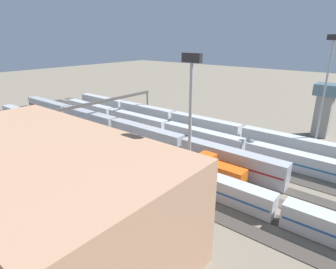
{
  "coord_description": "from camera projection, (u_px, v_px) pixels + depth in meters",
  "views": [
    {
      "loc": [
        -46.4,
        51.1,
        26.68
      ],
      "look_at": [
        -2.45,
        -2.35,
        2.5
      ],
      "focal_mm": 29.97,
      "sensor_mm": 36.0,
      "label": 1
    }
  ],
  "objects": [
    {
      "name": "ground_plane",
      "position": [
        155.0,
        144.0,
        73.88
      ],
      "size": [
        400.0,
        400.0,
        0.0
      ],
      "primitive_type": "plane",
      "color": "#756B5B"
    },
    {
      "name": "track_bed_0",
      "position": [
        193.0,
        128.0,
        86.62
      ],
      "size": [
        140.0,
        2.8,
        0.12
      ],
      "primitive_type": "cube",
      "color": "#4C443D",
      "rests_on": "ground_plane"
    },
    {
      "name": "track_bed_1",
      "position": [
        183.0,
        132.0,
        82.98
      ],
      "size": [
        140.0,
        2.8,
        0.12
      ],
      "primitive_type": "cube",
      "color": "#3D3833",
      "rests_on": "ground_plane"
    },
    {
      "name": "track_bed_2",
      "position": [
        173.0,
        136.0,
        79.33
      ],
      "size": [
        140.0,
        2.8,
        0.12
      ],
      "primitive_type": "cube",
      "color": "#4C443D",
      "rests_on": "ground_plane"
    },
    {
      "name": "track_bed_3",
      "position": [
        161.0,
        141.0,
        75.69
      ],
      "size": [
        140.0,
        2.8,
        0.12
      ],
      "primitive_type": "cube",
      "color": "#3D3833",
      "rests_on": "ground_plane"
    },
    {
      "name": "track_bed_4",
      "position": [
        149.0,
        146.0,
        72.04
      ],
      "size": [
        140.0,
        2.8,
        0.12
      ],
      "primitive_type": "cube",
      "color": "#3D3833",
      "rests_on": "ground_plane"
    },
    {
      "name": "track_bed_5",
      "position": [
        135.0,
        152.0,
        68.4
      ],
      "size": [
        140.0,
        2.8,
        0.12
      ],
      "primitive_type": "cube",
      "color": "#4C443D",
      "rests_on": "ground_plane"
    },
    {
      "name": "track_bed_6",
      "position": [
        119.0,
        159.0,
        64.75
      ],
      "size": [
        140.0,
        2.8,
        0.12
      ],
      "primitive_type": "cube",
      "color": "#3D3833",
      "rests_on": "ground_plane"
    },
    {
      "name": "track_bed_7",
      "position": [
        102.0,
        166.0,
        61.1
      ],
      "size": [
        140.0,
        2.8,
        0.12
      ],
      "primitive_type": "cube",
      "color": "#3D3833",
      "rests_on": "ground_plane"
    },
    {
      "name": "train_on_track_0",
      "position": [
        204.0,
        124.0,
        83.57
      ],
      "size": [
        119.8,
        3.0,
        3.8
      ],
      "color": "silver",
      "rests_on": "ground_plane"
    },
    {
      "name": "train_on_track_2",
      "position": [
        195.0,
        135.0,
        74.19
      ],
      "size": [
        114.8,
        3.06,
        4.4
      ],
      "color": "#1E6B9E",
      "rests_on": "ground_plane"
    },
    {
      "name": "train_on_track_6",
      "position": [
        119.0,
        151.0,
        64.03
      ],
      "size": [
        119.8,
        3.06,
        3.8
      ],
      "color": "#B7BABF",
      "rests_on": "ground_plane"
    },
    {
      "name": "train_on_track_5",
      "position": [
        218.0,
        172.0,
        53.83
      ],
      "size": [
        10.0,
        3.0,
        5.0
      ],
      "color": "#D85914",
      "rests_on": "ground_plane"
    },
    {
      "name": "train_on_track_4",
      "position": [
        114.0,
        127.0,
        79.15
      ],
      "size": [
        95.6,
        3.06,
        5.0
      ],
      "color": "#A8AAB2",
      "rests_on": "ground_plane"
    },
    {
      "name": "light_mast_0",
      "position": [
        326.0,
        81.0,
        62.94
      ],
      "size": [
        2.8,
        0.7,
        27.2
      ],
      "color": "#9EA0A5",
      "rests_on": "ground_plane"
    },
    {
      "name": "light_mast_1",
      "position": [
        190.0,
        119.0,
        38.6
      ],
      "size": [
        2.8,
        0.7,
        24.74
      ],
      "color": "#9EA0A5",
      "rests_on": "ground_plane"
    },
    {
      "name": "signal_gantry",
      "position": [
        102.0,
        104.0,
        84.06
      ],
      "size": [
        0.7,
        40.0,
        8.8
      ],
      "color": "#4C4742",
      "rests_on": "ground_plane"
    },
    {
      "name": "maintenance_shed",
      "position": [
        40.0,
        191.0,
        37.79
      ],
      "size": [
        41.45,
        21.6,
        13.91
      ],
      "primitive_type": "cube",
      "color": "tan",
      "rests_on": "ground_plane"
    },
    {
      "name": "control_tower",
      "position": [
        324.0,
        106.0,
        77.15
      ],
      "size": [
        6.0,
        6.0,
        14.72
      ],
      "color": "gray",
      "rests_on": "ground_plane"
    }
  ]
}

